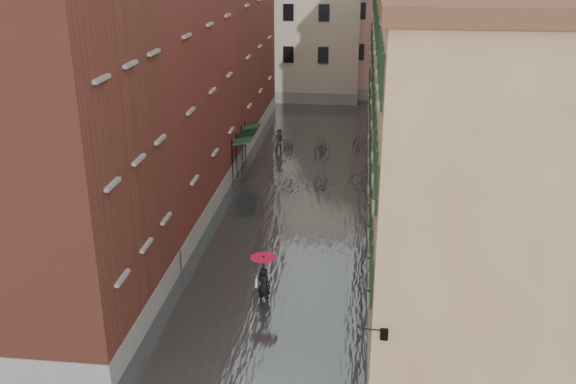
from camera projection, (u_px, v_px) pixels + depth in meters
The scene contains 16 objects.
ground at pixel (266, 305), 25.36m from camera, with size 120.00×120.00×0.00m, color #5A5B5D.
floodwater at pixel (299, 188), 37.37m from camera, with size 10.00×60.00×0.20m, color #444A4B.
building_left_near at pixel (53, 159), 21.92m from camera, with size 6.00×8.00×13.00m, color brown.
building_left_mid at pixel (153, 95), 32.20m from camera, with size 6.00×14.00×12.50m, color maroon.
building_left_far at pixel (218, 39), 45.82m from camera, with size 6.00×16.00×14.00m, color brown.
building_right_near at pixel (469, 196), 20.67m from camera, with size 6.00×8.00×11.50m, color olive.
building_right_mid at pixel (437, 98), 30.59m from camera, with size 6.00×14.00×13.00m, color #A28062.
building_right_far at pixel (415, 61), 44.76m from camera, with size 6.00×16.00×11.50m, color olive.
building_end_cream at pixel (294, 24), 58.54m from camera, with size 12.00×9.00×13.00m, color #C1B399.
building_end_pink at pixel (393, 29), 59.59m from camera, with size 10.00×9.00×12.00m, color tan.
awning_near at pixel (245, 138), 38.57m from camera, with size 1.09×3.22×2.80m.
awning_far at pixel (248, 132), 39.66m from camera, with size 1.09×3.00×2.80m.
wall_lantern at pixel (383, 333), 18.25m from camera, with size 0.71×0.22×0.35m.
window_planters at pixel (375, 237), 23.02m from camera, with size 0.59×7.83×0.84m.
pedestrian_main at pixel (264, 275), 25.01m from camera, with size 1.04×1.04×2.06m.
pedestrian_far at pixel (280, 142), 43.31m from camera, with size 0.85×0.66×1.74m, color black.
Camera 1 is at (3.44, -21.78, 13.35)m, focal length 40.00 mm.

